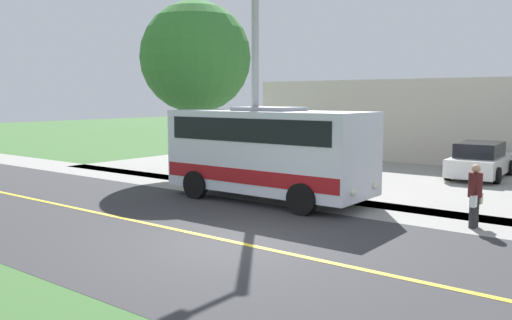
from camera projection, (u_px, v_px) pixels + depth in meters
name	position (u px, v px, depth m)	size (l,w,h in m)	color
ground_plane	(238.00, 243.00, 12.02)	(120.00, 120.00, 0.00)	#3D6633
road_surface	(238.00, 243.00, 12.02)	(8.00, 100.00, 0.01)	#333335
sidewalk	(348.00, 206.00, 16.12)	(2.40, 100.00, 0.01)	gray
parking_lot_surface	(511.00, 185.00, 19.97)	(14.00, 36.00, 0.01)	gray
road_centre_line	(238.00, 243.00, 12.02)	(0.16, 100.00, 0.00)	gold
shuttle_bus_front	(269.00, 149.00, 16.89)	(2.72, 6.68, 2.95)	silver
pedestrian_with_bags	(475.00, 194.00, 13.37)	(0.72, 0.34, 1.61)	#262628
street_light_pole	(253.00, 55.00, 17.36)	(1.97, 0.24, 8.43)	#9E9EA3
parked_car_near	(480.00, 161.00, 21.72)	(4.49, 2.21, 1.45)	white
tree_curbside	(196.00, 58.00, 22.34)	(4.63, 4.63, 7.23)	brown
commercial_building	(497.00, 119.00, 28.49)	(10.00, 23.67, 4.15)	beige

